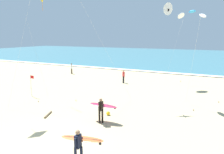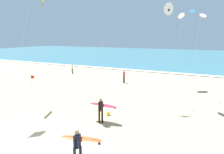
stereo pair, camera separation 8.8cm
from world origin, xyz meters
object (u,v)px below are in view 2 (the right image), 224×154
kite_arc_cobalt_high (192,14)px  bystander_white_top (72,68)px  kite_delta_ivory_low (168,9)px  bystander_red_top (124,76)px  lifeguard_flag (32,83)px  beach_ball (108,113)px  surfer_trailing (79,142)px  driftwood_log (48,114)px  surfer_lead (102,107)px

kite_arc_cobalt_high → bystander_white_top: bearing=157.7°
kite_delta_ivory_low → bystander_red_top: kite_delta_ivory_low is taller
lifeguard_flag → beach_ball: (8.74, -1.11, -1.13)m
kite_delta_ivory_low → lifeguard_flag: bearing=-133.9°
bystander_white_top → bystander_red_top: 9.88m
surfer_trailing → bystander_white_top: bearing=127.6°
bystander_white_top → lifeguard_flag: (3.98, -11.58, 0.45)m
surfer_trailing → kite_delta_ivory_low: kite_delta_ivory_low is taller
bystander_white_top → beach_ball: (12.72, -12.69, -0.67)m
surfer_trailing → bystander_white_top: (-14.27, 18.50, -0.23)m
driftwood_log → surfer_trailing: bearing=-35.0°
bystander_red_top → kite_arc_cobalt_high: bearing=-31.1°
surfer_lead → lifeguard_flag: size_ratio=0.97×
surfer_trailing → bystander_white_top: size_ratio=1.37×
kite_delta_ivory_low → driftwood_log: bearing=-111.7°
surfer_lead → surfer_trailing: bearing=-73.5°
kite_delta_ivory_low → lifeguard_flag: size_ratio=4.45×
surfer_lead → bystander_red_top: surfer_lead is taller
surfer_trailing → bystander_white_top: 23.36m
kite_delta_ivory_low → surfer_trailing: bearing=-89.9°
bystander_white_top → bystander_red_top: (9.59, -2.39, 0.00)m
bystander_white_top → beach_ball: 17.98m
driftwood_log → lifeguard_flag: bearing=147.4°
bystander_red_top → driftwood_log: bystander_red_top is taller
surfer_trailing → kite_arc_cobalt_high: 13.38m
beach_ball → surfer_lead: bearing=-81.1°
kite_arc_cobalt_high → bystander_red_top: kite_arc_cobalt_high is taller
kite_delta_ivory_low → bystander_white_top: size_ratio=5.88×
surfer_lead → surfer_trailing: 4.72m
kite_arc_cobalt_high → driftwood_log: (-8.69, -7.50, -7.31)m
surfer_trailing → lifeguard_flag: 12.39m
surfer_lead → beach_ball: size_ratio=7.26×
kite_arc_cobalt_high → beach_ball: size_ratio=27.54×
bystander_white_top → driftwood_log: bystander_white_top is taller
bystander_white_top → driftwood_log: bearing=-59.1°
surfer_lead → lifeguard_flag: bearing=165.0°
surfer_trailing → lifeguard_flag: (-10.28, 6.92, 0.22)m
kite_arc_cobalt_high → driftwood_log: bearing=-139.2°
kite_delta_ivory_low → beach_ball: bearing=-97.4°
kite_arc_cobalt_high → kite_delta_ivory_low: size_ratio=0.82×
surfer_trailing → lifeguard_flag: lifeguard_flag is taller
bystander_red_top → bystander_white_top: bearing=166.0°
surfer_lead → kite_delta_ivory_low: kite_delta_ivory_low is taller
surfer_lead → bystander_white_top: surfer_lead is taller
kite_arc_cobalt_high → beach_ball: (-4.75, -5.54, -7.24)m
bystander_red_top → surfer_trailing: bearing=-73.8°
kite_arc_cobalt_high → driftwood_log: size_ratio=6.32×
surfer_trailing → bystander_white_top: surfer_trailing is taller
surfer_lead → lifeguard_flag: (-8.94, 2.39, 0.22)m
bystander_red_top → lifeguard_flag: size_ratio=0.76×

